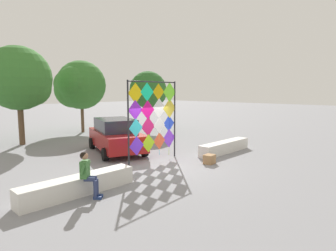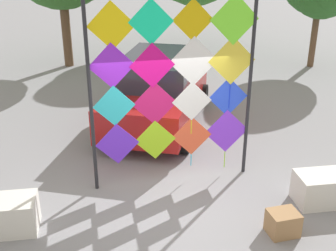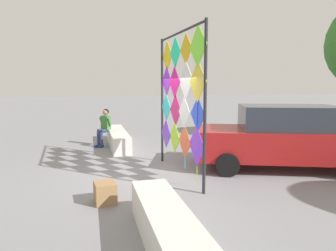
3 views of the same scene
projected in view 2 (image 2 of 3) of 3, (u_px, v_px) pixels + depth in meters
name	position (u px, v px, depth m)	size (l,w,h in m)	color
ground	(170.00, 206.00, 7.98)	(120.00, 120.00, 0.00)	gray
kite_display_rack	(175.00, 79.00, 7.99)	(3.13, 0.28, 3.67)	#232328
parked_car	(158.00, 90.00, 11.18)	(3.41, 4.94, 1.76)	maroon
cardboard_box_large	(283.00, 223.00, 7.16)	(0.48, 0.40, 0.41)	#9E754C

